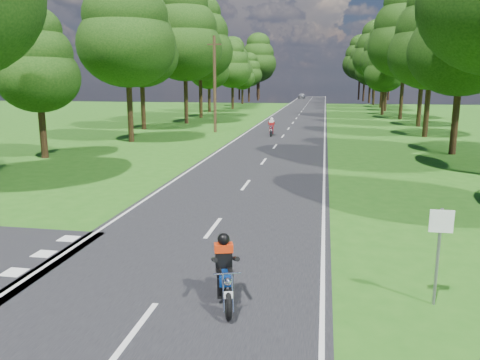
# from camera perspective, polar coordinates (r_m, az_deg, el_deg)

# --- Properties ---
(ground) EXTENTS (160.00, 160.00, 0.00)m
(ground) POSITION_cam_1_polar(r_m,az_deg,el_deg) (12.47, -5.44, -8.69)
(ground) COLOR #215B14
(ground) RESTS_ON ground
(main_road) EXTENTS (7.00, 140.00, 0.02)m
(main_road) POSITION_cam_1_polar(r_m,az_deg,el_deg) (61.46, 7.23, 7.91)
(main_road) COLOR black
(main_road) RESTS_ON ground
(road_markings) EXTENTS (7.40, 140.00, 0.01)m
(road_markings) POSITION_cam_1_polar(r_m,az_deg,el_deg) (59.60, 7.00, 7.80)
(road_markings) COLOR silver
(road_markings) RESTS_ON main_road
(treeline) EXTENTS (40.00, 115.35, 14.78)m
(treeline) POSITION_cam_1_polar(r_m,az_deg,el_deg) (71.41, 9.04, 15.05)
(treeline) COLOR black
(treeline) RESTS_ON ground
(telegraph_pole) EXTENTS (1.20, 0.26, 8.00)m
(telegraph_pole) POSITION_cam_1_polar(r_m,az_deg,el_deg) (40.28, -3.10, 11.61)
(telegraph_pole) COLOR #382616
(telegraph_pole) RESTS_ON ground
(road_sign) EXTENTS (0.45, 0.07, 2.00)m
(road_sign) POSITION_cam_1_polar(r_m,az_deg,el_deg) (9.97, 23.14, -6.86)
(road_sign) COLOR slate
(road_sign) RESTS_ON ground
(rider_near_blue) EXTENTS (1.03, 1.77, 1.40)m
(rider_near_blue) POSITION_cam_1_polar(r_m,az_deg,el_deg) (9.49, -1.89, -10.83)
(rider_near_blue) COLOR navy
(rider_near_blue) RESTS_ON main_road
(rider_far_red) EXTENTS (0.66, 1.77, 1.45)m
(rider_far_red) POSITION_cam_1_polar(r_m,az_deg,el_deg) (37.77, 3.86, 6.51)
(rider_far_red) COLOR maroon
(rider_far_red) RESTS_ON main_road
(distant_car) EXTENTS (1.67, 3.96, 1.34)m
(distant_car) POSITION_cam_1_polar(r_m,az_deg,el_deg) (114.80, 7.53, 10.15)
(distant_car) COLOR #A5A7AC
(distant_car) RESTS_ON main_road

